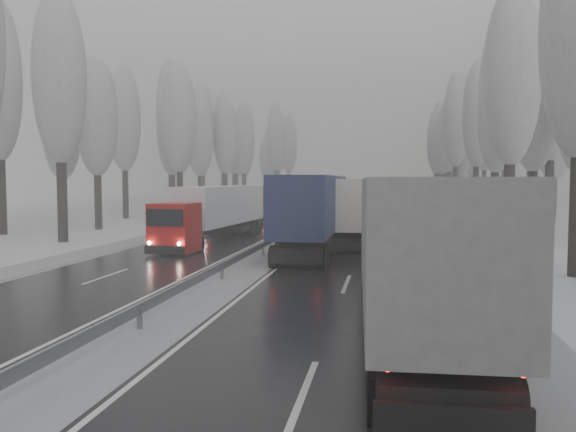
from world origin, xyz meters
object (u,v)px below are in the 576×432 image
(truck_blue_box, at_px, (316,207))
(box_truck_distant, at_px, (378,196))
(truck_cream_box, at_px, (354,205))
(truck_red_red, at_px, (239,204))
(truck_red_white, at_px, (217,210))
(truck_grey_tarp, at_px, (409,241))

(truck_blue_box, xyz_separation_m, box_truck_distant, (2.65, 63.73, -1.10))
(truck_cream_box, relative_size, truck_red_red, 1.15)
(truck_blue_box, relative_size, box_truck_distant, 2.16)
(truck_red_white, bearing_deg, truck_cream_box, 14.16)
(box_truck_distant, distance_m, truck_red_red, 50.19)
(truck_grey_tarp, relative_size, truck_cream_box, 0.99)
(box_truck_distant, height_order, truck_red_red, truck_red_red)
(truck_grey_tarp, bearing_deg, box_truck_distant, 88.76)
(truck_red_white, bearing_deg, truck_blue_box, -23.56)
(truck_cream_box, bearing_deg, truck_grey_tarp, -83.74)
(truck_cream_box, xyz_separation_m, truck_red_white, (-9.22, -1.71, -0.28))
(truck_blue_box, height_order, truck_red_white, truck_blue_box)
(truck_blue_box, height_order, box_truck_distant, truck_blue_box)
(truck_cream_box, relative_size, truck_red_white, 1.12)
(box_truck_distant, distance_m, truck_red_white, 60.80)
(truck_grey_tarp, height_order, truck_red_red, truck_grey_tarp)
(truck_blue_box, bearing_deg, truck_grey_tarp, -74.30)
(truck_blue_box, relative_size, truck_red_red, 1.20)
(truck_cream_box, bearing_deg, box_truck_distant, 88.17)
(box_truck_distant, bearing_deg, truck_blue_box, -96.82)
(box_truck_distant, bearing_deg, truck_cream_box, -95.15)
(truck_cream_box, xyz_separation_m, box_truck_distant, (0.71, 58.27, -1.00))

